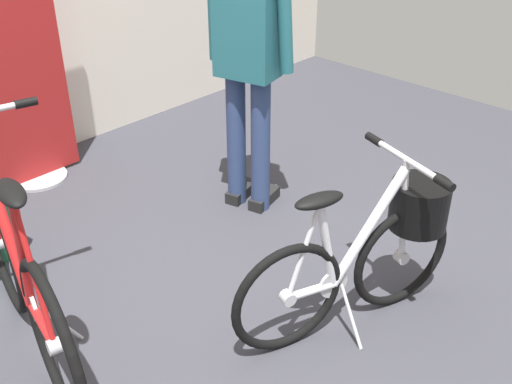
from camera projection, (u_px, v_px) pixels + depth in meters
ground_plane at (283, 317)px, 2.86m from camera, size 6.18×6.18×0.00m
floor_banner_stand at (15, 62)px, 3.60m from camera, size 0.60×0.36×1.73m
folding_bike_foreground at (373, 246)px, 2.69m from camera, size 1.09×0.53×0.80m
display_bike_left at (23, 281)px, 2.49m from camera, size 0.52×1.43×1.01m
visitor_near_wall at (248, 48)px, 3.24m from camera, size 0.33×0.52×1.67m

